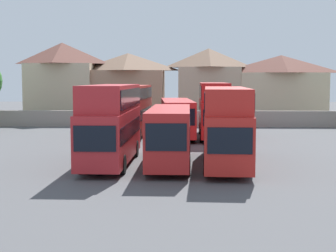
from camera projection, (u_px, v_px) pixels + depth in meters
The scene contains 12 objects.
ground at pixel (173, 134), 49.59m from camera, with size 140.00×140.00×0.00m, color #4C4C4F.
depot_boundary_wall at pixel (174, 119), 56.87m from camera, with size 56.00×0.50×1.80m, color gray.
bus_1 at pixel (111, 120), 31.82m from camera, with size 2.78×10.66×4.95m.
bus_2 at pixel (170, 133), 31.37m from camera, with size 2.61×10.17×3.54m.
bus_3 at pixel (226, 121), 31.58m from camera, with size 3.10×11.76×4.78m.
bus_4 at pixel (132, 108), 47.00m from camera, with size 2.94×11.61×4.70m.
bus_5 at pixel (177, 116), 46.73m from camera, with size 3.34×11.19×3.40m.
bus_6 at pixel (214, 107), 46.37m from camera, with size 2.68×10.50×4.96m.
house_terrace_left at pixel (63, 81), 65.75m from camera, with size 8.66×7.61×9.92m.
house_terrace_centre at pixel (128, 86), 66.03m from camera, with size 9.58×7.55×8.60m.
house_terrace_right at pixel (208, 84), 66.10m from camera, with size 8.11×7.44×9.21m.
house_terrace_far_right at pixel (281, 87), 65.39m from camera, with size 11.24×6.63×8.31m.
Camera 1 is at (1.03, -31.30, 5.32)m, focal length 54.86 mm.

